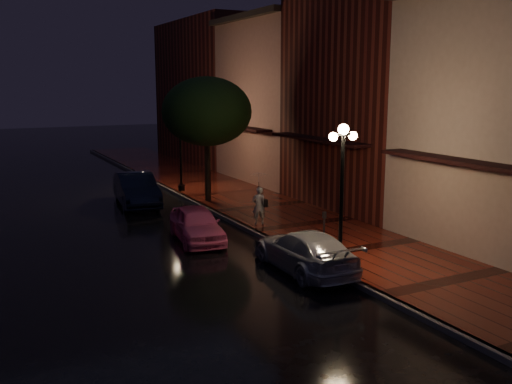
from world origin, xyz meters
TOP-DOWN VIEW (x-y plane):
  - ground at (0.00, 0.00)m, footprint 120.00×120.00m
  - sidewalk at (2.25, 0.00)m, footprint 4.50×60.00m
  - curb at (0.00, 0.00)m, footprint 0.25×60.00m
  - storefront_mid at (7.00, 2.00)m, footprint 5.00×8.00m
  - storefront_far at (7.00, 10.00)m, footprint 5.00×8.00m
  - storefront_extra at (7.00, 20.00)m, footprint 5.00×12.00m
  - streetlamp_near at (0.35, -5.00)m, footprint 0.96×0.36m
  - streetlamp_far at (0.35, 9.00)m, footprint 0.96×0.36m
  - street_tree at (0.61, 5.99)m, footprint 4.16×4.16m
  - pink_car at (-2.29, 0.10)m, footprint 2.00×3.90m
  - navy_car at (-2.53, 7.17)m, footprint 2.09×4.74m
  - silver_car at (-0.60, -4.51)m, footprint 1.91×4.37m
  - woman_with_umbrella at (0.60, 0.79)m, footprint 0.87×0.88m
  - parking_meter at (0.95, -3.25)m, footprint 0.13×0.11m

SIDE VIEW (x-z plane):
  - ground at x=0.00m, z-range 0.00..0.00m
  - sidewalk at x=2.25m, z-range 0.00..0.15m
  - curb at x=0.00m, z-range 0.00..0.15m
  - silver_car at x=-0.60m, z-range 0.00..1.25m
  - pink_car at x=-2.29m, z-range 0.00..1.27m
  - navy_car at x=-2.53m, z-range 0.00..1.51m
  - parking_meter at x=0.95m, z-range 0.28..1.56m
  - woman_with_umbrella at x=0.60m, z-range 0.49..2.57m
  - streetlamp_near at x=0.35m, z-range 0.45..4.76m
  - streetlamp_far at x=0.35m, z-range 0.45..4.76m
  - street_tree at x=0.61m, z-range 1.34..7.14m
  - storefront_far at x=7.00m, z-range 0.00..9.00m
  - storefront_extra at x=7.00m, z-range 0.00..10.00m
  - storefront_mid at x=7.00m, z-range 0.00..11.00m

